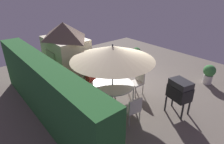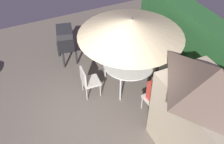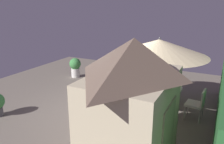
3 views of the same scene
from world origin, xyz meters
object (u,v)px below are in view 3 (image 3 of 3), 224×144
Objects in this scene: patio_umbrella at (159,47)px; chair_near_shed at (145,112)px; potted_plant_by_grill at (75,66)px; chair_far_side at (198,103)px; bbq_grill at (137,65)px; chair_toward_hedge at (172,83)px; patio_table at (157,87)px; person_in_red at (146,101)px; chair_toward_house at (120,86)px; garden_shed at (132,107)px.

patio_umbrella reaches higher than chair_near_shed.
chair_far_side is at bearing 72.93° from potted_plant_by_grill.
chair_toward_hedge is (0.62, 1.51, -0.33)m from bbq_grill.
patio_umbrella is at bearing -90.00° from patio_table.
chair_near_shed is at bearing 4.00° from patio_table.
bbq_grill is at bearing -144.01° from patio_table.
chair_far_side is 0.71× the size of person_in_red.
bbq_grill is at bearing -155.77° from chair_near_shed.
person_in_red is (2.41, -0.12, 0.26)m from chair_toward_hedge.
chair_toward_house is at bearing 63.25° from potted_plant_by_grill.
patio_umbrella reaches higher than patio_table.
person_in_red is (1.22, 0.09, -1.16)m from patio_umbrella.
chair_far_side is (0.11, 1.21, -0.22)m from patio_table.
garden_shed is 2.15× the size of bbq_grill.
patio_table is 1.26m from chair_toward_house.
garden_shed is 2.86× the size of chair_toward_house.
chair_far_side is 5.60m from potted_plant_by_grill.
chair_toward_hedge is at bearing 177.46° from chair_near_shed.
patio_table is at bearing -95.32° from chair_far_side.
garden_shed is at bearing 6.25° from patio_table.
chair_near_shed is at bearing -2.54° from chair_toward_hedge.
patio_table is at bearing -9.71° from chair_toward_hedge.
garden_shed reaches higher than chair_toward_house.
garden_shed is 0.92× the size of patio_umbrella.
bbq_grill is (-4.52, -1.61, -0.47)m from garden_shed.
bbq_grill is 0.95× the size of person_in_red.
chair_near_shed is at bearing 24.23° from bbq_grill.
garden_shed is at bearing 8.32° from chair_near_shed.
chair_far_side is (-1.20, 1.12, 0.00)m from chair_near_shed.
chair_far_side is 2.45m from chair_toward_house.
patio_umbrella reaches higher than chair_far_side.
chair_toward_house is at bearing -52.23° from chair_toward_hedge.
patio_table is 4.42m from potted_plant_by_grill.
chair_toward_hedge and chair_toward_house have the same top height.
chair_toward_hedge is 1.82m from chair_toward_house.
patio_umbrella is 1.87m from chair_far_side.
patio_table is 1.66× the size of chair_toward_house.
chair_near_shed is at bearing 4.00° from person_in_red.
bbq_grill reaches higher than patio_table.
patio_table is 1.24× the size of bbq_grill.
chair_toward_hedge is at bearing 170.29° from patio_umbrella.
garden_shed reaches higher than potted_plant_by_grill.
chair_toward_hedge is at bearing 85.40° from potted_plant_by_grill.
chair_near_shed is 1.91m from chair_toward_house.
potted_plant_by_grill reaches higher than patio_table.
chair_toward_hedge is (-2.49, 0.11, 0.00)m from chair_near_shed.
potted_plant_by_grill is at bearing -110.29° from patio_table.
patio_table is at bearing -176.00° from chair_near_shed.
chair_far_side is at bearing 84.68° from patio_table.
patio_umbrella is at bearing -9.71° from chair_toward_hedge.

